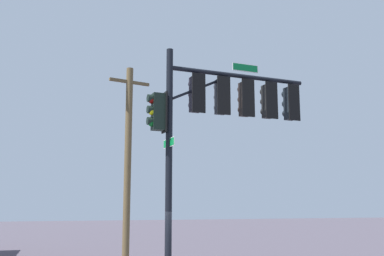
# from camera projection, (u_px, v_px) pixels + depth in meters

# --- Properties ---
(signal_pole_assembly) EXTENTS (5.42, 1.28, 7.38)m
(signal_pole_assembly) POSITION_uv_depth(u_px,v_px,m) (220.00, 114.00, 13.98)
(signal_pole_assembly) COLOR black
(signal_pole_assembly) RESTS_ON ground_plane
(utility_pole) EXTENTS (1.77, 0.59, 8.41)m
(utility_pole) POSITION_uv_depth(u_px,v_px,m) (128.00, 164.00, 18.35)
(utility_pole) COLOR brown
(utility_pole) RESTS_ON ground_plane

